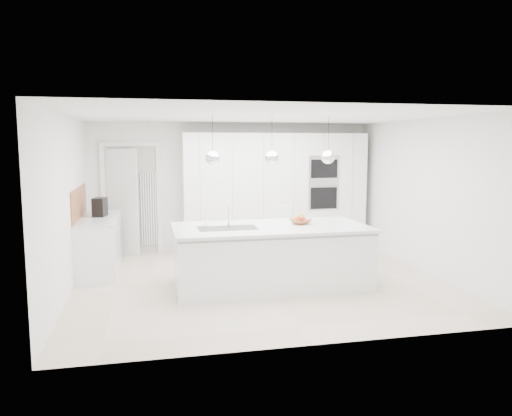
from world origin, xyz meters
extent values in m
plane|color=beige|center=(0.00, 0.00, 0.00)|extent=(5.50, 5.50, 0.00)
plane|color=white|center=(0.00, 2.50, 1.25)|extent=(5.50, 0.00, 5.50)
plane|color=white|center=(-2.75, 0.00, 1.25)|extent=(0.00, 5.00, 5.00)
plane|color=white|center=(0.00, 0.00, 2.50)|extent=(5.50, 5.50, 0.00)
cube|color=white|center=(0.80, 2.20, 1.15)|extent=(3.60, 0.60, 2.30)
cube|color=white|center=(-2.20, 2.42, 1.00)|extent=(0.76, 0.38, 2.00)
cube|color=white|center=(-2.45, 1.20, 0.43)|extent=(0.60, 1.80, 0.86)
cube|color=silver|center=(-2.45, 1.20, 0.88)|extent=(0.62, 1.82, 0.04)
cube|color=#A5613B|center=(-2.74, 1.20, 1.15)|extent=(0.02, 1.80, 0.50)
cube|color=white|center=(0.10, -0.30, 0.43)|extent=(2.80, 1.20, 0.86)
cube|color=silver|center=(0.10, -0.25, 0.88)|extent=(2.84, 1.40, 0.04)
cylinder|color=white|center=(-0.50, -0.10, 1.05)|extent=(0.02, 0.02, 0.30)
sphere|color=white|center=(-0.75, -0.30, 1.90)|extent=(0.20, 0.20, 0.20)
sphere|color=white|center=(0.10, -0.30, 1.90)|extent=(0.20, 0.20, 0.20)
sphere|color=white|center=(0.95, -0.30, 1.90)|extent=(0.20, 0.20, 0.20)
imported|color=#A5613B|center=(0.58, -0.16, 0.94)|extent=(0.40, 0.40, 0.08)
cube|color=black|center=(-2.43, 1.32, 1.05)|extent=(0.24, 0.32, 0.31)
sphere|color=#B3361C|center=(0.62, -0.15, 0.97)|extent=(0.08, 0.08, 0.08)
sphere|color=#B3361C|center=(0.56, -0.16, 0.97)|extent=(0.09, 0.09, 0.09)
torus|color=yellow|center=(0.57, -0.16, 1.01)|extent=(0.22, 0.16, 0.20)
camera|label=1|loc=(-1.67, -7.24, 2.09)|focal=35.00mm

